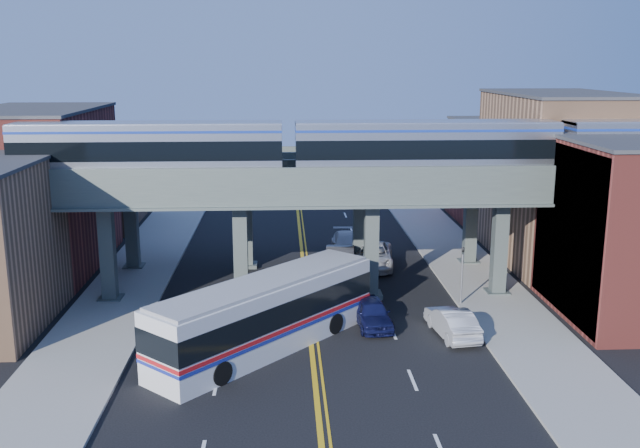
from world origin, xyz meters
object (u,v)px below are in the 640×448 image
at_px(traffic_signal, 462,269).
at_px(car_lane_a, 372,313).
at_px(transit_bus, 266,315).
at_px(car_lane_b, 340,261).
at_px(car_parked_curb, 452,322).
at_px(stop_sign, 315,296).
at_px(transit_train, 425,147).
at_px(car_lane_d, 347,244).
at_px(car_lane_c, 373,256).

relative_size(traffic_signal, car_lane_a, 0.91).
xyz_separation_m(transit_bus, car_lane_b, (4.77, 12.76, -0.90)).
bearing_deg(car_parked_curb, stop_sign, -20.80).
bearing_deg(transit_train, car_lane_a, -126.23).
bearing_deg(car_lane_d, car_lane_b, -99.53).
distance_m(transit_bus, car_lane_b, 13.65).
xyz_separation_m(traffic_signal, car_lane_d, (-5.78, 11.83, -1.49)).
bearing_deg(transit_train, car_lane_d, 110.78).
bearing_deg(car_parked_curb, transit_train, -94.32).
height_order(car_lane_b, car_parked_curb, car_lane_b).
distance_m(transit_train, car_lane_c, 10.91).
bearing_deg(car_lane_c, car_lane_a, -90.21).
bearing_deg(car_lane_c, car_parked_curb, -71.70).
distance_m(car_lane_b, car_lane_c, 2.99).
bearing_deg(stop_sign, transit_bus, -131.81).
bearing_deg(car_lane_d, car_lane_a, -88.47).
height_order(transit_train, transit_bus, transit_train).
relative_size(car_lane_a, car_lane_c, 0.75).
bearing_deg(car_lane_d, transit_train, -67.85).
xyz_separation_m(car_lane_a, car_lane_b, (-1.00, 9.88, 0.14)).
bearing_deg(stop_sign, car_lane_b, 77.60).
xyz_separation_m(transit_train, car_lane_c, (-2.20, 6.51, -8.48)).
bearing_deg(traffic_signal, car_lane_d, 116.03).
relative_size(car_lane_b, car_lane_d, 0.99).
relative_size(transit_bus, car_lane_b, 2.18).
relative_size(stop_sign, car_lane_b, 0.48).
height_order(car_lane_a, car_lane_c, car_lane_c).
bearing_deg(car_lane_a, car_lane_c, 77.85).
xyz_separation_m(transit_bus, car_lane_d, (5.72, 17.73, -0.99)).
relative_size(car_lane_c, car_parked_curb, 1.28).
xyz_separation_m(transit_train, stop_sign, (-6.85, -5.00, -7.55)).
bearing_deg(stop_sign, car_lane_c, 67.99).
height_order(transit_train, car_parked_curb, transit_train).
xyz_separation_m(transit_bus, car_lane_c, (7.25, 14.41, -0.98)).
xyz_separation_m(stop_sign, car_lane_b, (2.17, 9.85, -0.85)).
relative_size(stop_sign, traffic_signal, 0.64).
distance_m(car_lane_a, car_lane_c, 11.63).
height_order(car_lane_b, car_lane_d, car_lane_b).
bearing_deg(transit_bus, car_lane_a, -20.45).
height_order(car_lane_c, car_parked_curb, car_lane_c).
relative_size(transit_bus, car_parked_curb, 2.58).
xyz_separation_m(car_lane_c, car_parked_curb, (2.61, -13.18, -0.06)).
bearing_deg(car_lane_a, car_lane_b, 90.96).
relative_size(stop_sign, car_lane_c, 0.44).
bearing_deg(transit_bus, car_parked_curb, -39.85).
xyz_separation_m(car_lane_a, car_lane_d, (-0.04, 14.86, 0.05)).
bearing_deg(car_lane_a, car_lane_d, 85.34).
bearing_deg(car_lane_b, stop_sign, -97.35).
relative_size(traffic_signal, car_lane_d, 0.73).
relative_size(stop_sign, transit_bus, 0.22).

